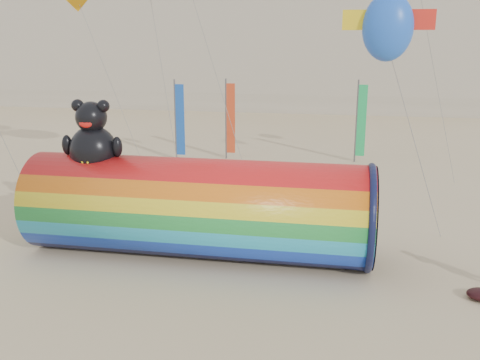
# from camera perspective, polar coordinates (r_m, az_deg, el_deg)

# --- Properties ---
(ground) EXTENTS (160.00, 160.00, 0.00)m
(ground) POSITION_cam_1_polar(r_m,az_deg,el_deg) (19.95, -2.23, -7.70)
(ground) COLOR #CCB58C
(ground) RESTS_ON ground
(hotel_building) EXTENTS (60.40, 15.40, 20.60)m
(hotel_building) POSITION_cam_1_polar(r_m,az_deg,el_deg) (65.97, -3.66, 17.11)
(hotel_building) COLOR #B7AD99
(hotel_building) RESTS_ON ground
(windsock_assembly) EXTENTS (12.27, 3.74, 5.65)m
(windsock_assembly) POSITION_cam_1_polar(r_m,az_deg,el_deg) (19.19, -4.54, -2.70)
(windsock_assembly) COLOR red
(windsock_assembly) RESTS_ON ground
(festival_banners) EXTENTS (11.97, 1.87, 5.20)m
(festival_banners) POSITION_cam_1_polar(r_m,az_deg,el_deg) (34.27, 1.69, 6.42)
(festival_banners) COLOR #59595E
(festival_banners) RESTS_ON ground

